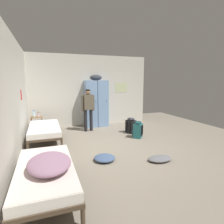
# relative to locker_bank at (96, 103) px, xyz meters

# --- Properties ---
(ground_plane) EXTENTS (9.30, 9.30, 0.00)m
(ground_plane) POSITION_rel_locker_bank_xyz_m (-0.17, -2.63, -0.97)
(ground_plane) COLOR gray
(room_backdrop) EXTENTS (4.92, 5.88, 2.86)m
(room_backdrop) POSITION_rel_locker_bank_xyz_m (-1.48, -1.28, 0.46)
(room_backdrop) COLOR beige
(room_backdrop) RESTS_ON ground_plane
(locker_bank) EXTENTS (0.90, 0.55, 2.07)m
(locker_bank) POSITION_rel_locker_bank_xyz_m (0.00, 0.00, 0.00)
(locker_bank) COLOR #7A9ECC
(locker_bank) RESTS_ON ground_plane
(shelf_unit) EXTENTS (0.38, 0.30, 0.57)m
(shelf_unit) POSITION_rel_locker_bank_xyz_m (-2.26, -0.21, -0.62)
(shelf_unit) COLOR brown
(shelf_unit) RESTS_ON ground_plane
(bed_left_front) EXTENTS (0.90, 1.90, 0.49)m
(bed_left_front) POSITION_rel_locker_bank_xyz_m (-2.01, -4.31, -0.59)
(bed_left_front) COLOR #473828
(bed_left_front) RESTS_ON ground_plane
(bed_left_rear) EXTENTS (0.90, 1.90, 0.49)m
(bed_left_rear) POSITION_rel_locker_bank_xyz_m (-2.01, -1.41, -0.59)
(bed_left_rear) COLOR #473828
(bed_left_rear) RESTS_ON ground_plane
(bedding_heap) EXTENTS (0.64, 0.86, 0.20)m
(bedding_heap) POSITION_rel_locker_bank_xyz_m (-1.95, -4.47, -0.38)
(bedding_heap) COLOR gray
(bedding_heap) RESTS_ON bed_left_front
(person_traveler) EXTENTS (0.48, 0.23, 1.54)m
(person_traveler) POSITION_rel_locker_bank_xyz_m (-0.48, -0.66, -0.04)
(person_traveler) COLOR black
(person_traveler) RESTS_ON ground_plane
(water_bottle) EXTENTS (0.08, 0.08, 0.24)m
(water_bottle) POSITION_rel_locker_bank_xyz_m (-2.34, -0.19, -0.29)
(water_bottle) COLOR #B2DBEA
(water_bottle) RESTS_ON shelf_unit
(lotion_bottle) EXTENTS (0.05, 0.05, 0.17)m
(lotion_bottle) POSITION_rel_locker_bank_xyz_m (-2.19, -0.25, -0.33)
(lotion_bottle) COLOR beige
(lotion_bottle) RESTS_ON shelf_unit
(backpack_teal) EXTENTS (0.42, 0.41, 0.55)m
(backpack_teal) POSITION_rel_locker_bank_xyz_m (0.83, -2.02, -0.71)
(backpack_teal) COLOR #23666B
(backpack_teal) RESTS_ON ground_plane
(backpack_black) EXTENTS (0.40, 0.38, 0.55)m
(backpack_black) POSITION_rel_locker_bank_xyz_m (0.88, -1.43, -0.71)
(backpack_black) COLOR black
(backpack_black) RESTS_ON ground_plane
(clothes_pile_denim) EXTENTS (0.49, 0.49, 0.12)m
(clothes_pile_denim) POSITION_rel_locker_bank_xyz_m (-0.73, -3.38, -0.91)
(clothes_pile_denim) COLOR #42567A
(clothes_pile_denim) RESTS_ON ground_plane
(clothes_pile_grey) EXTENTS (0.57, 0.38, 0.10)m
(clothes_pile_grey) POSITION_rel_locker_bank_xyz_m (0.48, -3.83, -0.92)
(clothes_pile_grey) COLOR slate
(clothes_pile_grey) RESTS_ON ground_plane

